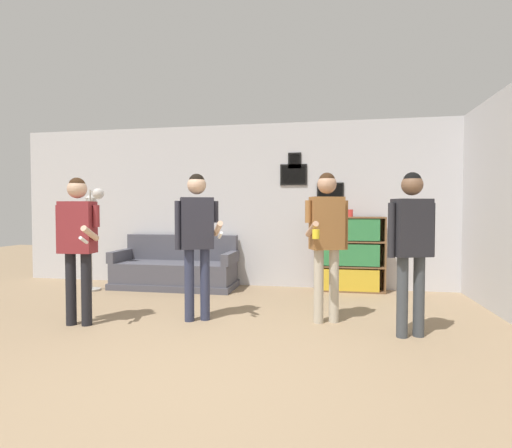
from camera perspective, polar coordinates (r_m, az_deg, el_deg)
The scene contains 10 objects.
ground_plane at distance 3.23m, azimuth -11.87°, elevation -21.20°, with size 20.00×20.00×0.00m, color #937A5B.
wall_back at distance 6.68m, azimuth 0.70°, elevation 2.71°, with size 8.66×0.08×2.70m.
couch at distance 6.72m, azimuth -11.41°, elevation -6.48°, with size 2.00×0.80×0.85m.
bookshelf at distance 6.41m, azimuth 13.23°, elevation -4.22°, with size 1.07×0.30×1.17m.
floor_lamp at distance 6.78m, azimuth -22.58°, elevation 1.34°, with size 0.38×0.42×1.61m.
person_player_foreground_left at distance 4.79m, azimuth -24.12°, elevation -1.49°, with size 0.52×0.43×1.63m.
person_player_foreground_center at distance 4.60m, azimuth -8.44°, elevation -0.94°, with size 0.59×0.39×1.68m.
person_watcher_holding_cup at distance 4.53m, azimuth 10.06°, elevation -0.95°, with size 0.47×0.53×1.69m.
person_spectator_near_bookshelf at distance 4.25m, azimuth 21.32°, elevation -1.69°, with size 0.47×0.31×1.65m.
drinking_cup at distance 6.37m, azimuth 13.32°, elevation 1.53°, with size 0.08×0.08×0.11m.
Camera 1 is at (1.14, -2.74, 1.27)m, focal length 28.00 mm.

